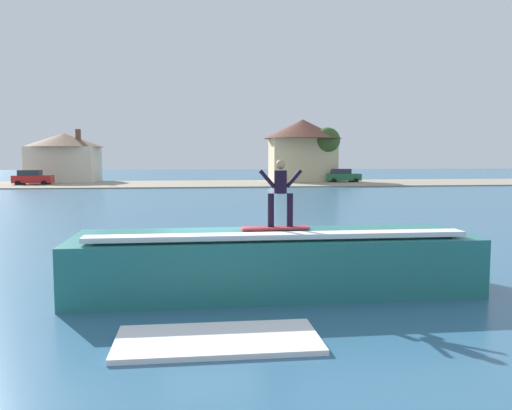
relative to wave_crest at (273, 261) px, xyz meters
The scene contains 11 objects.
ground_plane 2.12m from the wave_crest, 145.06° to the left, with size 260.00×260.00×0.00m, color #326183.
wave_crest is the anchor object (origin of this frame).
surfboard 0.94m from the wave_crest, 87.56° to the right, with size 1.72×0.43×0.06m.
surfer 1.88m from the wave_crest, 55.11° to the right, with size 1.11×0.32×1.69m.
shoreline_bank 52.76m from the wave_crest, 91.76° to the left, with size 120.00×16.06×0.14m.
car_near_shore 56.34m from the wave_crest, 111.94° to the left, with size 4.53×2.14×1.86m.
car_far_shore 56.89m from the wave_crest, 71.94° to the left, with size 4.52×2.29×1.86m.
house_with_chimney 63.38m from the wave_crest, 107.58° to the left, with size 10.50×10.50×7.09m.
house_gabled_white 58.55m from the wave_crest, 77.28° to the left, with size 10.62×10.62×8.47m.
tree_tall_bare 57.36m from the wave_crest, 73.99° to the left, with size 3.43×3.43×7.32m.
whitewater_patch 4.13m from the wave_crest, 113.30° to the right, with size 3.78×1.80×0.10m.
Camera 1 is at (-0.43, -14.35, 3.44)m, focal length 36.79 mm.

